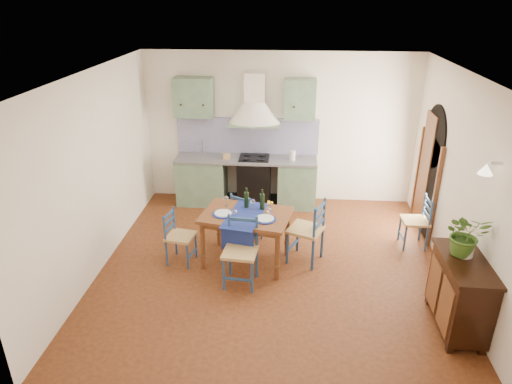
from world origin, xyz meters
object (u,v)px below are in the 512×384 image
Objects in this scene: dining_table at (246,220)px; sideboard at (460,292)px; potted_plant at (466,234)px; chair_near at (241,251)px.

dining_table reaches higher than sideboard.
chair_near is at bearing 167.93° from potted_plant.
potted_plant is at bearing -12.07° from chair_near.
sideboard is at bearing -14.89° from chair_near.
potted_plant is (-0.01, 0.14, 0.69)m from sideboard.
sideboard is (2.67, -0.71, 0.01)m from chair_near.
chair_near is 1.83× the size of potted_plant.
sideboard is (2.65, -1.25, -0.19)m from dining_table.
dining_table is 0.58m from chair_near.
chair_near is at bearing 165.11° from sideboard.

